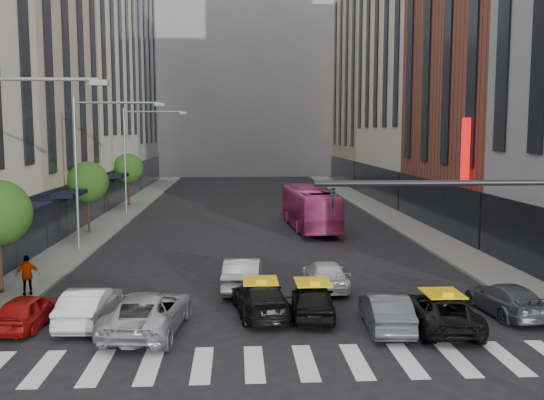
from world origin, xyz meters
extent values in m
plane|color=black|center=(0.00, 0.00, 0.00)|extent=(160.00, 160.00, 0.00)
cube|color=slate|center=(-11.50, 30.00, 0.07)|extent=(3.00, 96.00, 0.15)
cube|color=slate|center=(11.50, 30.00, 0.07)|extent=(3.00, 96.00, 0.15)
cube|color=tan|center=(-17.00, 28.00, 12.00)|extent=(8.00, 16.00, 24.00)
cube|color=beige|center=(-17.00, 46.00, 18.00)|extent=(8.00, 20.00, 36.00)
cube|color=gray|center=(-17.00, 65.00, 15.00)|extent=(8.00, 18.00, 30.00)
cube|color=brown|center=(17.00, 27.00, 13.00)|extent=(8.00, 18.00, 26.00)
cube|color=beige|center=(17.00, 46.00, 20.00)|extent=(8.00, 20.00, 40.00)
cube|color=tan|center=(17.00, 65.00, 14.00)|extent=(8.00, 18.00, 28.00)
cube|color=gray|center=(0.00, 85.00, 18.00)|extent=(30.00, 10.00, 36.00)
cylinder|color=black|center=(-11.80, 10.00, 1.72)|extent=(0.18, 0.18, 3.15)
cylinder|color=black|center=(-11.80, 26.00, 1.72)|extent=(0.18, 0.18, 3.15)
sphere|color=#1E4A15|center=(-11.80, 26.00, 3.66)|extent=(2.88, 2.88, 2.88)
cylinder|color=black|center=(-11.80, 42.00, 1.72)|extent=(0.18, 0.18, 3.15)
sphere|color=#1E4A15|center=(-11.80, 42.00, 3.66)|extent=(2.88, 2.88, 2.88)
cylinder|color=gray|center=(-8.50, 4.00, 8.85)|extent=(5.00, 0.12, 0.12)
cube|color=gray|center=(-6.00, 4.00, 8.75)|extent=(0.60, 0.25, 0.18)
cylinder|color=gray|center=(-11.00, 20.00, 4.65)|extent=(0.16, 0.16, 9.00)
cylinder|color=gray|center=(-8.50, 20.00, 8.85)|extent=(5.00, 0.12, 0.12)
cube|color=gray|center=(-6.00, 20.00, 8.75)|extent=(0.60, 0.25, 0.18)
cylinder|color=gray|center=(-11.00, 36.00, 4.65)|extent=(0.16, 0.16, 9.00)
cylinder|color=gray|center=(-8.50, 36.00, 8.85)|extent=(5.00, 0.12, 0.12)
cube|color=gray|center=(-6.00, 36.00, 8.75)|extent=(0.60, 0.25, 0.18)
cylinder|color=black|center=(5.50, -1.00, 5.80)|extent=(10.00, 0.16, 0.16)
imported|color=black|center=(1.00, -1.00, 5.30)|extent=(0.13, 0.16, 0.80)
cube|color=red|center=(12.60, 20.00, 6.00)|extent=(0.30, 0.70, 4.00)
imported|color=#9A0E0E|center=(-9.20, 5.54, 0.62)|extent=(1.79, 3.76, 1.24)
imported|color=silver|center=(-7.00, 5.77, 0.70)|extent=(1.71, 4.32, 1.40)
imported|color=#ABAAB0|center=(-4.70, 4.73, 0.74)|extent=(3.03, 5.56, 1.48)
imported|color=black|center=(-0.60, 6.52, 0.67)|extent=(2.49, 4.86, 1.35)
imported|color=black|center=(1.41, 6.06, 0.69)|extent=(1.94, 4.15, 1.37)
imported|color=#3D3F44|center=(3.88, 4.55, 0.68)|extent=(1.70, 4.22, 1.36)
imported|color=black|center=(5.92, 4.48, 0.65)|extent=(2.58, 4.85, 1.30)
imported|color=#414348|center=(9.00, 5.99, 0.62)|extent=(2.12, 4.41, 1.24)
imported|color=#ADADB3|center=(-1.24, 10.35, 0.75)|extent=(1.91, 4.65, 1.50)
imported|color=silver|center=(2.52, 10.34, 0.64)|extent=(1.81, 4.41, 1.28)
imported|color=#C53A7A|center=(3.91, 27.55, 1.56)|extent=(3.25, 11.33, 3.12)
imported|color=gray|center=(-10.49, 9.48, 1.02)|extent=(1.10, 0.78, 1.74)
camera|label=1|loc=(-1.53, -16.54, 7.13)|focal=40.00mm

